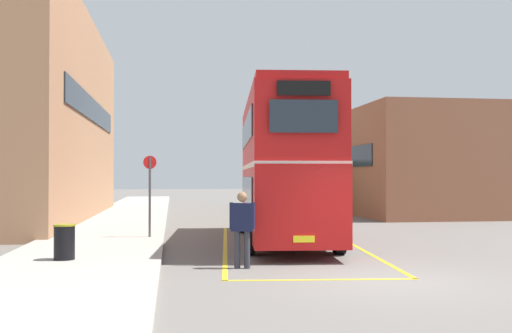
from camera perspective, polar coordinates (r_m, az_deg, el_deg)
name	(u,v)px	position (r m, az deg, el deg)	size (l,w,h in m)	color
ground_plane	(267,223)	(26.41, 1.08, -5.59)	(135.60, 135.60, 0.00)	#66605B
sidewalk_left	(124,219)	(28.54, -12.76, -5.07)	(4.00, 57.60, 0.14)	#A39E93
brick_building_left	(37,120)	(30.25, -20.60, 4.30)	(5.31, 20.62, 9.74)	#AD7A56
depot_building_right	(391,163)	(35.58, 13.07, 0.32)	(6.40, 15.01, 5.80)	brown
double_decker_bus	(283,165)	(19.10, 2.69, 0.16)	(3.39, 10.19, 4.75)	black
single_deck_bus	(299,184)	(37.84, 4.18, -1.68)	(3.69, 10.20, 3.02)	black
pedestrian_boarding	(242,224)	(13.64, -1.36, -5.60)	(0.59, 0.32, 1.78)	#2D2D38
litter_bin	(64,242)	(14.86, -18.22, -7.01)	(0.52, 0.52, 0.85)	black
bus_stop_sign	(150,188)	(19.56, -10.34, -2.08)	(0.43, 0.15, 2.68)	#4C4C51
bay_marking_yellow	(293,249)	(17.38, 3.61, -8.02)	(5.19, 12.37, 0.01)	gold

